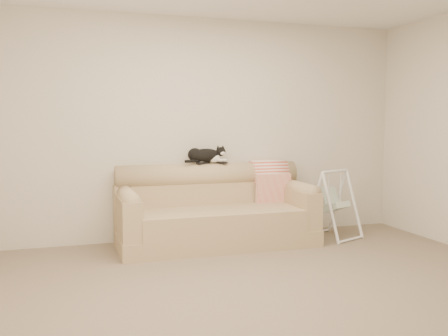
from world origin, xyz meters
name	(u,v)px	position (x,y,z in m)	size (l,w,h in m)	color
ground_plane	(270,288)	(0.00, 0.00, 0.00)	(5.00, 5.00, 0.00)	#6F6051
room_shell	(272,104)	(0.00, 0.00, 1.53)	(5.04, 4.04, 2.60)	beige
sofa	(215,213)	(0.00, 1.62, 0.35)	(2.20, 0.93, 0.90)	tan
remote_a	(203,163)	(-0.07, 1.86, 0.91)	(0.18, 0.14, 0.03)	black
remote_b	(220,163)	(0.14, 1.85, 0.91)	(0.15, 0.15, 0.02)	black
tuxedo_cat	(206,155)	(-0.04, 1.86, 1.00)	(0.53, 0.23, 0.21)	black
throw_blanket	(269,176)	(0.76, 1.84, 0.72)	(0.43, 0.38, 0.58)	#D3452F
baby_swing	(334,204)	(1.45, 1.48, 0.41)	(0.66, 0.68, 0.82)	white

